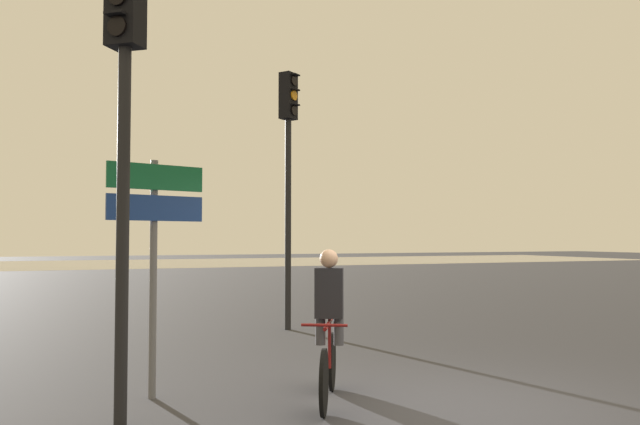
{
  "coord_description": "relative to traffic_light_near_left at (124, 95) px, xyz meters",
  "views": [
    {
      "loc": [
        -3.6,
        -5.33,
        1.74
      ],
      "look_at": [
        0.5,
        5.0,
        2.2
      ],
      "focal_mm": 35.0,
      "sensor_mm": 36.0,
      "label": 1
    }
  ],
  "objects": [
    {
      "name": "ground_plane",
      "position": [
        3.17,
        -0.77,
        -3.09
      ],
      "size": [
        120.0,
        120.0,
        0.0
      ],
      "primitive_type": "plane",
      "color": "#333338"
    },
    {
      "name": "water_strip",
      "position": [
        3.17,
        38.61,
        -3.09
      ],
      "size": [
        80.0,
        16.0,
        0.01
      ],
      "primitive_type": "cube",
      "color": "gray",
      "rests_on": "ground"
    },
    {
      "name": "traffic_light_near_left",
      "position": [
        0.0,
        0.0,
        0.0
      ],
      "size": [
        0.41,
        0.42,
        4.45
      ],
      "rotation": [
        0.0,
        0.0,
        2.48
      ],
      "color": "black",
      "rests_on": "ground"
    },
    {
      "name": "traffic_light_center",
      "position": [
        3.41,
        5.23,
        0.31
      ],
      "size": [
        0.41,
        0.42,
        4.94
      ],
      "rotation": [
        0.0,
        0.0,
        3.8
      ],
      "color": "black",
      "rests_on": "ground"
    },
    {
      "name": "direction_sign_post",
      "position": [
        0.4,
        0.91,
        -1.3
      ],
      "size": [
        1.06,
        0.34,
        2.6
      ],
      "rotation": [
        0.0,
        0.0,
        3.43
      ],
      "color": "slate",
      "rests_on": "ground"
    },
    {
      "name": "cyclist",
      "position": [
        2.14,
        0.13,
        -2.27
      ],
      "size": [
        0.84,
        1.54,
        1.62
      ],
      "rotation": [
        0.0,
        0.0,
        2.67
      ],
      "color": "black",
      "rests_on": "ground"
    }
  ]
}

